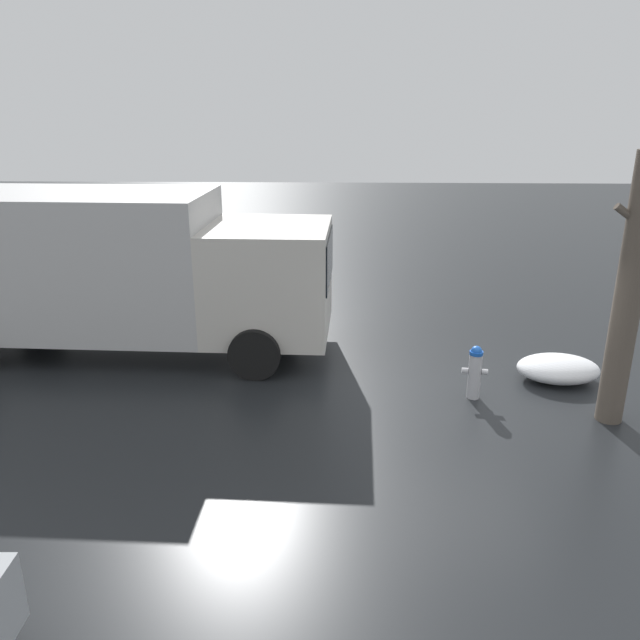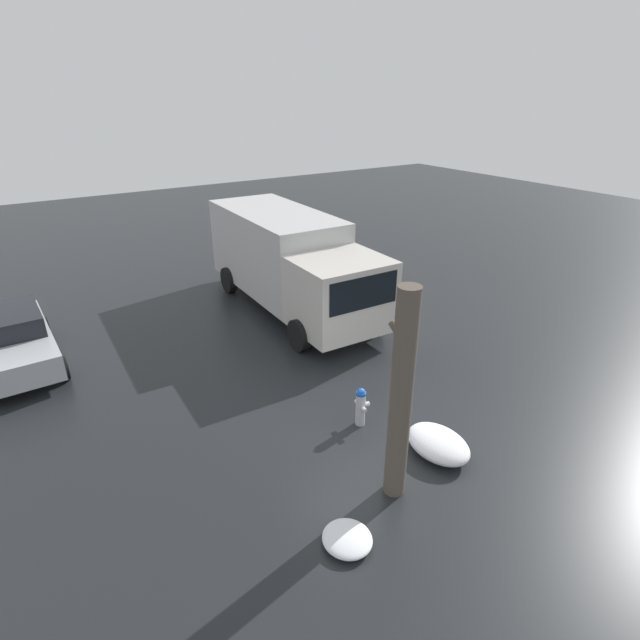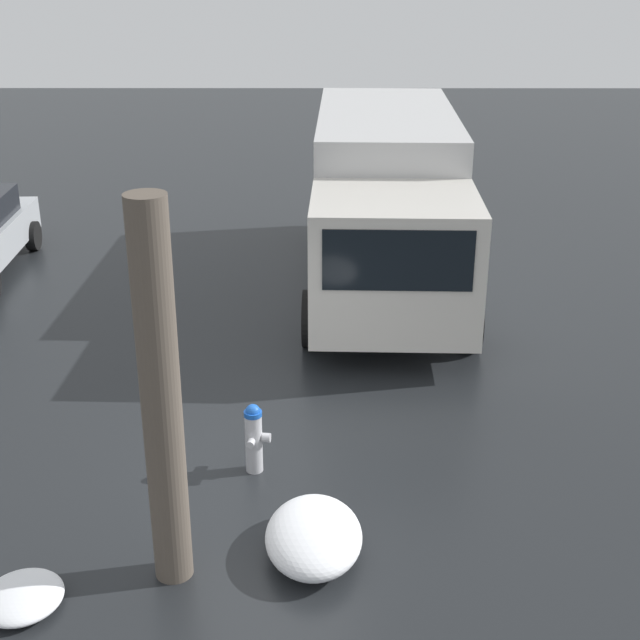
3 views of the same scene
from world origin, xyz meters
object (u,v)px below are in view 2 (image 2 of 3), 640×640
fire_hydrant (361,406)px  tree_trunk (401,398)px  delivery_truck (290,259)px  parked_car (11,340)px

fire_hydrant → tree_trunk: (-1.89, 0.68, 1.52)m
tree_trunk → delivery_truck: 8.69m
tree_trunk → fire_hydrant: bearing=-19.9°
delivery_truck → parked_car: bearing=-2.1°
delivery_truck → tree_trunk: bearing=73.9°
tree_trunk → delivery_truck: tree_trunk is taller
fire_hydrant → delivery_truck: size_ratio=0.12×
fire_hydrant → delivery_truck: delivery_truck is taller
fire_hydrant → tree_trunk: 2.52m
fire_hydrant → tree_trunk: bearing=-101.6°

